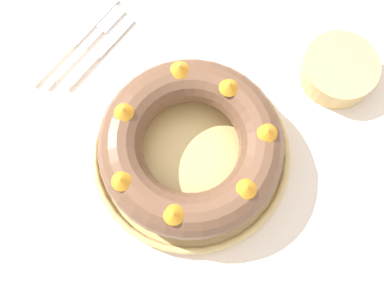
{
  "coord_description": "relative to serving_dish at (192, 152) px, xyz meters",
  "views": [
    {
      "loc": [
        0.11,
        -0.17,
        1.51
      ],
      "look_at": [
        -0.02,
        0.0,
        0.79
      ],
      "focal_mm": 42.0,
      "sensor_mm": 36.0,
      "label": 1
    }
  ],
  "objects": [
    {
      "name": "ground_plane",
      "position": [
        0.02,
        -0.0,
        -0.74
      ],
      "size": [
        8.0,
        8.0,
        0.0
      ],
      "primitive_type": "plane",
      "color": "#4C4742"
    },
    {
      "name": "dining_table",
      "position": [
        0.02,
        -0.0,
        -0.09
      ],
      "size": [
        1.22,
        1.27,
        0.73
      ],
      "color": "beige",
      "rests_on": "ground_plane"
    },
    {
      "name": "serving_dish",
      "position": [
        0.0,
        0.0,
        0.0
      ],
      "size": [
        0.35,
        0.35,
        0.02
      ],
      "color": "tan",
      "rests_on": "dining_table"
    },
    {
      "name": "bundt_cake",
      "position": [
        0.0,
        -0.0,
        0.05
      ],
      "size": [
        0.31,
        0.31,
        0.09
      ],
      "color": "brown",
      "rests_on": "serving_dish"
    },
    {
      "name": "fork",
      "position": [
        -0.29,
        0.06,
        -0.01
      ],
      "size": [
        0.02,
        0.22,
        0.01
      ],
      "rotation": [
        0.0,
        0.0,
        0.08
      ],
      "color": "white",
      "rests_on": "dining_table"
    },
    {
      "name": "serving_knife",
      "position": [
        -0.32,
        0.02,
        -0.01
      ],
      "size": [
        0.02,
        0.24,
        0.01
      ],
      "rotation": [
        0.0,
        0.0,
        -0.07
      ],
      "color": "white",
      "rests_on": "dining_table"
    },
    {
      "name": "cake_knife",
      "position": [
        -0.27,
        0.03,
        -0.01
      ],
      "size": [
        0.02,
        0.2,
        0.01
      ],
      "rotation": [
        0.0,
        0.0,
        0.08
      ],
      "color": "white",
      "rests_on": "dining_table"
    },
    {
      "name": "side_bowl",
      "position": [
        0.12,
        0.29,
        0.01
      ],
      "size": [
        0.14,
        0.14,
        0.05
      ],
      "primitive_type": "cylinder",
      "color": "tan",
      "rests_on": "dining_table"
    }
  ]
}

